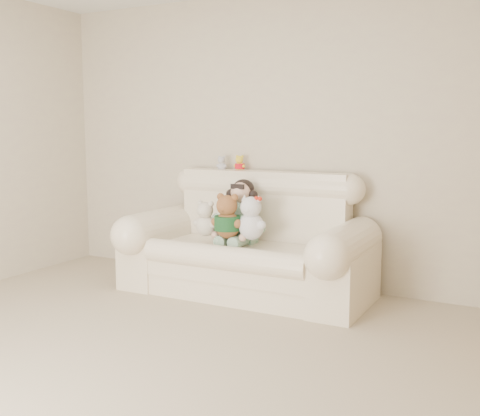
# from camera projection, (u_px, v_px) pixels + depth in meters

# --- Properties ---
(floor) EXTENTS (5.00, 5.00, 0.00)m
(floor) POSITION_uv_depth(u_px,v_px,m) (83.00, 384.00, 3.17)
(floor) COLOR gray
(floor) RESTS_ON ground
(wall_back) EXTENTS (4.50, 0.00, 4.50)m
(wall_back) POSITION_uv_depth(u_px,v_px,m) (274.00, 140.00, 5.18)
(wall_back) COLOR #BCAB95
(wall_back) RESTS_ON ground
(sofa) EXTENTS (2.10, 0.95, 1.03)m
(sofa) POSITION_uv_depth(u_px,v_px,m) (246.00, 234.00, 4.86)
(sofa) COLOR beige
(sofa) RESTS_ON floor
(seated_child) EXTENTS (0.35, 0.42, 0.56)m
(seated_child) POSITION_uv_depth(u_px,v_px,m) (241.00, 211.00, 4.94)
(seated_child) COLOR #297846
(seated_child) RESTS_ON sofa
(brown_teddy) EXTENTS (0.29, 0.23, 0.44)m
(brown_teddy) POSITION_uv_depth(u_px,v_px,m) (227.00, 212.00, 4.74)
(brown_teddy) COLOR brown
(brown_teddy) RESTS_ON sofa
(white_cat) EXTENTS (0.31, 0.26, 0.43)m
(white_cat) POSITION_uv_depth(u_px,v_px,m) (251.00, 213.00, 4.69)
(white_cat) COLOR silver
(white_cat) RESTS_ON sofa
(cream_teddy) EXTENTS (0.25, 0.20, 0.35)m
(cream_teddy) POSITION_uv_depth(u_px,v_px,m) (206.00, 215.00, 4.84)
(cream_teddy) COLOR beige
(cream_teddy) RESTS_ON sofa
(yellow_mini_bear) EXTENTS (0.14, 0.12, 0.18)m
(yellow_mini_bear) POSITION_uv_depth(u_px,v_px,m) (240.00, 162.00, 5.24)
(yellow_mini_bear) COLOR gold
(yellow_mini_bear) RESTS_ON sofa
(grey_mini_plush) EXTENTS (0.13, 0.12, 0.17)m
(grey_mini_plush) POSITION_uv_depth(u_px,v_px,m) (222.00, 162.00, 5.31)
(grey_mini_plush) COLOR #B3B4BA
(grey_mini_plush) RESTS_ON sofa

